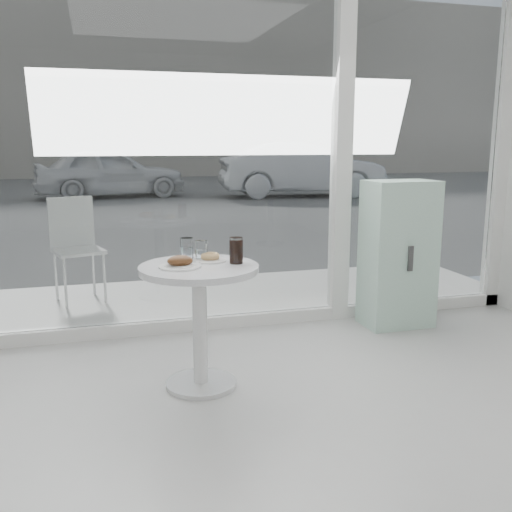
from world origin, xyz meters
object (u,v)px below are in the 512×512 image
object	(u,v)px
water_tumbler_b	(202,252)
car_white	(110,172)
patio_chair	(76,242)
main_table	(199,301)
car_silver	(302,170)
mint_cabinet	(398,254)
cola_glass	(236,251)
water_tumbler_a	(187,250)
plate_fritter	(181,263)
plate_donut	(210,258)

from	to	relation	value
water_tumbler_b	car_white	bearing A→B (deg)	90.90
patio_chair	car_white	world-z (taller)	car_white
main_table	car_silver	xyz separation A→B (m)	(5.00, 11.78, 0.20)
mint_cabinet	water_tumbler_b	xyz separation A→B (m)	(-1.74, -0.63, 0.23)
cola_glass	water_tumbler_a	bearing A→B (deg)	140.54
car_white	mint_cabinet	bearing A→B (deg)	-179.08
main_table	cola_glass	xyz separation A→B (m)	(0.23, 0.00, 0.30)
plate_fritter	water_tumbler_a	size ratio (longest dim) A/B	1.89
main_table	water_tumbler_a	size ratio (longest dim) A/B	5.76
car_white	water_tumbler_b	xyz separation A→B (m)	(0.20, -12.82, 0.14)
patio_chair	plate_donut	distance (m)	2.19
patio_chair	water_tumbler_a	bearing A→B (deg)	-84.80
main_table	plate_fritter	world-z (taller)	plate_fritter
car_silver	plate_fritter	distance (m)	12.87
main_table	water_tumbler_b	xyz separation A→B (m)	(0.04, 0.15, 0.27)
mint_cabinet	water_tumbler_a	distance (m)	1.92
car_silver	cola_glass	bearing A→B (deg)	164.17
mint_cabinet	plate_donut	xyz separation A→B (m)	(-1.69, -0.68, 0.19)
mint_cabinet	patio_chair	world-z (taller)	mint_cabinet
mint_cabinet	plate_fritter	size ratio (longest dim) A/B	4.74
main_table	plate_donut	size ratio (longest dim) A/B	3.80
patio_chair	water_tumbler_a	world-z (taller)	patio_chair
car_silver	plate_donut	xyz separation A→B (m)	(-4.91, -11.68, 0.04)
car_white	water_tumbler_a	xyz separation A→B (m)	(0.12, -12.74, 0.14)
plate_fritter	plate_donut	bearing A→B (deg)	31.82
car_silver	plate_donut	world-z (taller)	car_silver
car_silver	water_tumbler_b	world-z (taller)	car_silver
car_silver	cola_glass	distance (m)	12.71
mint_cabinet	cola_glass	bearing A→B (deg)	-154.10
mint_cabinet	plate_fritter	xyz separation A→B (m)	(-1.89, -0.80, 0.20)
plate_donut	water_tumbler_a	bearing A→B (deg)	136.72
main_table	mint_cabinet	xyz separation A→B (m)	(1.78, 0.78, 0.05)
cola_glass	car_silver	bearing A→B (deg)	67.95
plate_fritter	water_tumbler_b	xyz separation A→B (m)	(0.16, 0.17, 0.03)
main_table	water_tumbler_b	bearing A→B (deg)	73.01
water_tumbler_a	water_tumbler_b	bearing A→B (deg)	-42.38
main_table	car_white	size ratio (longest dim) A/B	0.19
cola_glass	plate_fritter	bearing A→B (deg)	-176.15
plate_fritter	cola_glass	world-z (taller)	cola_glass
plate_donut	water_tumbler_a	xyz separation A→B (m)	(-0.13, 0.12, 0.04)
cola_glass	mint_cabinet	bearing A→B (deg)	26.65
main_table	car_silver	size ratio (longest dim) A/B	0.17
patio_chair	cola_glass	bearing A→B (deg)	-80.64
mint_cabinet	plate_donut	size ratio (longest dim) A/B	5.90
plate_donut	cola_glass	bearing A→B (deg)	-35.69
car_white	cola_glass	bearing A→B (deg)	173.59
water_tumbler_a	plate_fritter	bearing A→B (deg)	-107.35
car_white	cola_glass	distance (m)	12.97
plate_donut	car_white	bearing A→B (deg)	91.10
main_table	cola_glass	bearing A→B (deg)	0.06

